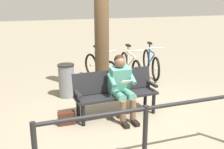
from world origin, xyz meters
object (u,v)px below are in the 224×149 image
person_reading (122,84)px  tree_trunk (102,20)px  handbag (66,118)px  bench (115,90)px  litter_bin (66,81)px  bicycle_black (130,66)px  bicycle_red (101,68)px  bicycle_silver (151,63)px

person_reading → tree_trunk: (-0.00, -1.39, 1.05)m
handbag → tree_trunk: size_ratio=0.09×
bench → litter_bin: bench is taller
bicycle_black → bench: bearing=-26.2°
bench → person_reading: size_ratio=1.36×
bicycle_black → bicycle_red: 0.82m
person_reading → tree_trunk: 1.74m
bicycle_silver → litter_bin: bearing=-59.3°
litter_bin → bench: bearing=121.5°
person_reading → handbag: 1.19m
litter_bin → tree_trunk: bearing=179.6°
tree_trunk → litter_bin: tree_trunk is taller
handbag → litter_bin: 1.44m
tree_trunk → bicycle_black: 1.89m
tree_trunk → litter_bin: size_ratio=4.49×
litter_bin → handbag: bearing=81.3°
bench → bicycle_silver: bicycle_silver is taller
bench → handbag: 1.06m
person_reading → bicycle_red: person_reading is taller
person_reading → litter_bin: 1.65m
bench → person_reading: bearing=110.9°
litter_bin → bicycle_black: bearing=-156.0°
tree_trunk → bicycle_red: size_ratio=2.11×
bench → person_reading: 0.24m
litter_bin → bicycle_red: bicycle_red is taller
tree_trunk → bicycle_red: tree_trunk is taller
person_reading → handbag: bearing=-4.6°
person_reading → bicycle_silver: size_ratio=0.72×
person_reading → bicycle_red: (-0.21, -2.31, -0.31)m
person_reading → handbag: size_ratio=4.00×
tree_trunk → bicycle_silver: 2.40m
bicycle_silver → bicycle_red: (1.51, 0.08, 0.00)m
person_reading → bicycle_black: bearing=-119.5°
person_reading → bicycle_red: 2.34m
person_reading → bicycle_red: bearing=-100.0°
bench → bicycle_black: size_ratio=0.97×
person_reading → tree_trunk: tree_trunk is taller
bicycle_silver → bicycle_black: bearing=-67.3°
bench → bicycle_silver: 2.86m
bench → person_reading: person_reading is taller
tree_trunk → bench: bearing=86.3°
litter_bin → bicycle_silver: 2.74m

